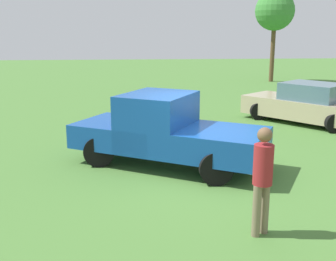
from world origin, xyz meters
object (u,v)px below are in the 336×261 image
(pickup_truck, at_px, (163,129))
(tree_back_right, at_px, (275,11))
(person_bystander, at_px, (263,175))
(sedan_far, at_px, (307,105))

(pickup_truck, bearing_deg, tree_back_right, 93.27)
(person_bystander, bearing_deg, tree_back_right, 129.15)
(sedan_far, distance_m, tree_back_right, 13.36)
(sedan_far, distance_m, person_bystander, 9.29)
(pickup_truck, bearing_deg, sedan_far, 68.25)
(pickup_truck, bearing_deg, person_bystander, -41.25)
(pickup_truck, height_order, sedan_far, pickup_truck)
(pickup_truck, distance_m, sedan_far, 7.13)
(pickup_truck, xyz_separation_m, tree_back_right, (8.39, 16.94, 3.55))
(sedan_far, height_order, person_bystander, person_bystander)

